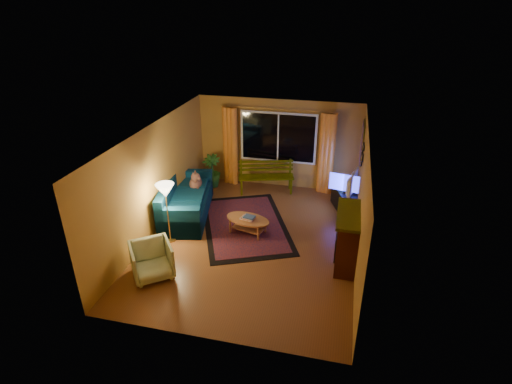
% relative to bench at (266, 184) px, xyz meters
% --- Properties ---
extents(floor, '(4.50, 6.00, 0.02)m').
position_rel_bench_xyz_m(floor, '(0.22, -2.46, -0.24)').
color(floor, brown).
rests_on(floor, ground).
extents(ceiling, '(4.50, 6.00, 0.02)m').
position_rel_bench_xyz_m(ceiling, '(0.22, -2.46, 2.28)').
color(ceiling, white).
rests_on(ceiling, ground).
extents(wall_back, '(4.50, 0.02, 2.50)m').
position_rel_bench_xyz_m(wall_back, '(0.22, 0.55, 1.02)').
color(wall_back, '#B58238').
rests_on(wall_back, ground).
extents(wall_left, '(0.02, 6.00, 2.50)m').
position_rel_bench_xyz_m(wall_left, '(-2.04, -2.46, 1.02)').
color(wall_left, '#B58238').
rests_on(wall_left, ground).
extents(wall_right, '(0.02, 6.00, 2.50)m').
position_rel_bench_xyz_m(wall_right, '(2.48, -2.46, 1.02)').
color(wall_right, '#B58238').
rests_on(wall_right, ground).
extents(window, '(2.00, 0.02, 1.30)m').
position_rel_bench_xyz_m(window, '(0.22, 0.48, 1.22)').
color(window, black).
rests_on(window, wall_back).
extents(curtain_rod, '(3.20, 0.03, 0.03)m').
position_rel_bench_xyz_m(curtain_rod, '(0.22, 0.44, 2.02)').
color(curtain_rod, '#BF8C3F').
rests_on(curtain_rod, wall_back).
extents(curtain_left, '(0.36, 0.36, 2.24)m').
position_rel_bench_xyz_m(curtain_left, '(-1.13, 0.42, 0.89)').
color(curtain_left, orange).
rests_on(curtain_left, ground).
extents(curtain_right, '(0.36, 0.36, 2.24)m').
position_rel_bench_xyz_m(curtain_right, '(1.57, 0.42, 0.89)').
color(curtain_right, orange).
rests_on(curtain_right, ground).
extents(bench, '(1.58, 0.84, 0.46)m').
position_rel_bench_xyz_m(bench, '(0.00, 0.00, 0.00)').
color(bench, '#393901').
rests_on(bench, ground).
extents(potted_plant, '(0.59, 0.59, 0.94)m').
position_rel_bench_xyz_m(potted_plant, '(-1.61, 0.04, 0.24)').
color(potted_plant, '#235B1E').
rests_on(potted_plant, ground).
extents(sofa, '(1.48, 2.50, 0.95)m').
position_rel_bench_xyz_m(sofa, '(-1.64, -1.73, 0.25)').
color(sofa, '#072843').
rests_on(sofa, ground).
extents(dog, '(0.32, 0.44, 0.48)m').
position_rel_bench_xyz_m(dog, '(-1.59, -1.20, 0.48)').
color(dog, brown).
rests_on(dog, sofa).
extents(armchair, '(1.02, 1.01, 0.77)m').
position_rel_bench_xyz_m(armchair, '(-1.38, -4.16, 0.16)').
color(armchair, beige).
rests_on(armchair, ground).
extents(floor_lamp, '(0.26, 0.26, 1.38)m').
position_rel_bench_xyz_m(floor_lamp, '(-1.58, -2.92, 0.46)').
color(floor_lamp, '#BF8C3F').
rests_on(floor_lamp, ground).
extents(rug, '(2.94, 3.51, 0.02)m').
position_rel_bench_xyz_m(rug, '(-0.12, -1.89, -0.22)').
color(rug, maroon).
rests_on(rug, ground).
extents(coffee_table, '(1.27, 1.27, 0.38)m').
position_rel_bench_xyz_m(coffee_table, '(0.04, -2.22, -0.04)').
color(coffee_table, '#AB6839').
rests_on(coffee_table, ground).
extents(tv_console, '(0.83, 1.34, 0.53)m').
position_rel_bench_xyz_m(tv_console, '(2.22, -0.67, 0.04)').
color(tv_console, black).
rests_on(tv_console, ground).
extents(television, '(0.31, 0.97, 0.55)m').
position_rel_bench_xyz_m(television, '(2.22, -0.67, 0.58)').
color(television, black).
rests_on(television, tv_console).
extents(fireplace, '(0.40, 1.20, 1.10)m').
position_rel_bench_xyz_m(fireplace, '(2.27, -2.86, 0.32)').
color(fireplace, maroon).
rests_on(fireplace, ground).
extents(mirror_cluster, '(0.06, 0.60, 0.56)m').
position_rel_bench_xyz_m(mirror_cluster, '(2.43, -1.16, 1.57)').
color(mirror_cluster, black).
rests_on(mirror_cluster, wall_right).
extents(painting, '(0.04, 0.76, 0.96)m').
position_rel_bench_xyz_m(painting, '(2.44, -0.01, 1.42)').
color(painting, '#CB5413').
rests_on(painting, wall_right).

